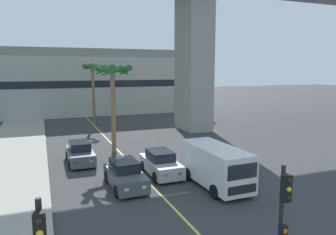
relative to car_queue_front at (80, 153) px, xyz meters
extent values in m
cube|color=#DBCC4C|center=(3.37, 1.13, -0.72)|extent=(0.14, 56.00, 0.01)
cube|color=gray|center=(13.46, 9.05, 7.24)|extent=(2.80, 4.40, 15.92)
cube|color=#ADB2A8|center=(3.37, 27.01, 3.52)|extent=(34.80, 8.00, 8.49)
cube|color=gray|center=(3.37, 27.01, 8.37)|extent=(34.10, 7.20, 1.20)
cube|color=black|center=(3.37, 22.99, 3.95)|extent=(31.32, 0.04, 1.00)
cube|color=#4C5156|center=(0.00, -0.03, -0.14)|extent=(1.71, 4.11, 0.80)
cube|color=black|center=(0.00, 0.12, 0.54)|extent=(1.40, 2.05, 0.60)
cube|color=#F2EDCC|center=(0.47, -2.04, -0.09)|extent=(0.24, 0.08, 0.14)
cube|color=#F2EDCC|center=(-0.46, -2.04, -0.09)|extent=(0.24, 0.08, 0.14)
cylinder|color=black|center=(0.81, -1.30, -0.40)|extent=(0.22, 0.64, 0.64)
cylinder|color=black|center=(-0.80, -1.31, -0.40)|extent=(0.22, 0.64, 0.64)
cylinder|color=black|center=(0.80, 1.24, -0.40)|extent=(0.22, 0.64, 0.64)
cylinder|color=black|center=(-0.81, 1.24, -0.40)|extent=(0.22, 0.64, 0.64)
cube|color=#B7BABF|center=(4.56, -4.60, -0.14)|extent=(1.72, 4.11, 0.80)
cube|color=black|center=(4.56, -4.45, 0.54)|extent=(1.41, 2.06, 0.60)
cube|color=#F2EDCC|center=(5.01, -6.61, -0.09)|extent=(0.24, 0.08, 0.14)
cube|color=#F2EDCC|center=(4.08, -6.61, -0.09)|extent=(0.24, 0.08, 0.14)
cylinder|color=black|center=(5.36, -5.87, -0.40)|extent=(0.22, 0.64, 0.64)
cylinder|color=black|center=(3.74, -5.86, -0.40)|extent=(0.22, 0.64, 0.64)
cylinder|color=black|center=(5.37, -3.33, -0.40)|extent=(0.22, 0.64, 0.64)
cylinder|color=black|center=(3.76, -3.32, -0.40)|extent=(0.22, 0.64, 0.64)
cube|color=#4C5156|center=(1.87, -5.94, -0.14)|extent=(1.77, 4.13, 0.80)
cube|color=black|center=(1.86, -5.79, 0.54)|extent=(1.43, 2.07, 0.60)
cube|color=#F2EDCC|center=(2.37, -7.95, -0.09)|extent=(0.24, 0.08, 0.14)
cube|color=#F2EDCC|center=(1.43, -7.96, -0.09)|extent=(0.24, 0.08, 0.14)
cylinder|color=black|center=(2.70, -7.20, -0.40)|extent=(0.23, 0.64, 0.64)
cylinder|color=black|center=(1.08, -7.23, -0.40)|extent=(0.23, 0.64, 0.64)
cylinder|color=black|center=(2.65, -4.66, -0.40)|extent=(0.23, 0.64, 0.64)
cylinder|color=black|center=(1.04, -4.69, -0.40)|extent=(0.23, 0.64, 0.64)
cube|color=white|center=(6.77, -7.74, 0.59)|extent=(2.13, 5.25, 2.10)
cube|color=black|center=(6.83, -10.30, 0.94)|extent=(1.80, 0.12, 0.80)
cube|color=black|center=(6.83, -10.36, 0.01)|extent=(1.70, 0.10, 0.44)
cylinder|color=black|center=(7.76, -9.28, -0.34)|extent=(0.28, 0.77, 0.76)
cylinder|color=black|center=(5.86, -9.32, -0.34)|extent=(0.28, 0.77, 0.76)
cylinder|color=black|center=(7.68, -6.16, -0.34)|extent=(0.28, 0.77, 0.76)
cylinder|color=black|center=(5.78, -6.20, -0.34)|extent=(0.28, 0.77, 0.76)
cube|color=black|center=(-2.56, -17.36, 3.03)|extent=(0.24, 0.20, 0.76)
sphere|color=black|center=(-2.56, -17.46, 3.27)|extent=(0.14, 0.14, 0.14)
sphere|color=yellow|center=(-2.56, -17.46, 3.03)|extent=(0.14, 0.14, 0.14)
cube|color=black|center=(3.61, -16.97, 2.88)|extent=(0.24, 0.20, 0.76)
sphere|color=black|center=(3.61, -17.07, 3.12)|extent=(0.14, 0.14, 0.14)
sphere|color=yellow|center=(3.61, -17.07, 2.88)|extent=(0.14, 0.14, 0.14)
sphere|color=black|center=(3.61, -17.07, 2.64)|extent=(0.14, 0.14, 0.14)
cube|color=black|center=(3.61, -16.95, 1.68)|extent=(0.20, 0.16, 0.24)
cube|color=orange|center=(3.61, -17.03, 1.68)|extent=(0.12, 0.03, 0.12)
cylinder|color=brown|center=(3.52, 16.33, 2.78)|extent=(0.33, 0.33, 6.99)
sphere|color=#236028|center=(3.52, 16.33, 6.42)|extent=(0.60, 0.60, 0.60)
cone|color=#236028|center=(4.34, 16.40, 6.20)|extent=(0.57, 1.73, 0.85)
cone|color=#236028|center=(4.16, 16.85, 6.08)|extent=(1.41, 1.59, 1.04)
cone|color=#236028|center=(3.56, 17.15, 6.18)|extent=(1.72, 0.53, 0.89)
cone|color=#236028|center=(3.19, 17.09, 6.20)|extent=(1.74, 1.08, 0.85)
cone|color=#236028|center=(2.72, 16.53, 6.21)|extent=(0.84, 1.76, 0.84)
cone|color=#236028|center=(2.73, 16.10, 6.21)|extent=(0.90, 1.76, 0.83)
cone|color=#236028|center=(3.13, 15.61, 6.20)|extent=(1.71, 1.19, 0.85)
cone|color=#236028|center=(3.63, 15.52, 6.06)|extent=(1.73, 0.66, 1.06)
cone|color=#236028|center=(4.09, 15.74, 6.09)|extent=(1.52, 1.49, 1.02)
cylinder|color=brown|center=(2.95, 2.16, 2.65)|extent=(0.39, 0.39, 6.75)
sphere|color=#236028|center=(2.95, 2.16, 6.18)|extent=(0.60, 0.60, 0.60)
cone|color=#236028|center=(4.01, 2.09, 5.93)|extent=(0.57, 2.19, 0.92)
cone|color=#236028|center=(3.85, 2.72, 5.83)|extent=(1.52, 2.06, 1.09)
cone|color=#236028|center=(2.98, 3.22, 5.99)|extent=(2.18, 0.50, 0.81)
cone|color=#236028|center=(2.51, 3.13, 5.88)|extent=(2.16, 1.29, 1.01)
cone|color=#236028|center=(2.00, 2.65, 5.97)|extent=(1.39, 2.13, 0.85)
cone|color=#236028|center=(1.92, 1.89, 5.85)|extent=(0.98, 2.20, 1.04)
cone|color=#236028|center=(2.55, 1.17, 5.81)|extent=(2.16, 1.20, 1.11)
cone|color=#236028|center=(3.07, 1.10, 5.90)|extent=(2.21, 0.70, 0.96)
cone|color=#236028|center=(3.76, 1.48, 5.86)|extent=(1.72, 1.95, 1.03)
camera|label=1|loc=(-2.39, -23.55, 6.05)|focal=34.59mm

